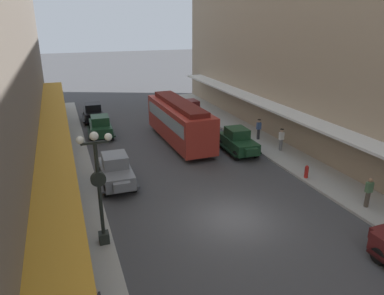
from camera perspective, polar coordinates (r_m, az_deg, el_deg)
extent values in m
plane|color=#424244|center=(18.47, 6.66, -11.26)|extent=(200.00, 200.00, 0.00)
cube|color=#A8A59E|center=(16.86, -17.63, -15.25)|extent=(3.00, 60.00, 0.15)
cube|color=#A8A59E|center=(22.54, 24.06, -6.73)|extent=(3.00, 60.00, 0.15)
cube|color=orange|center=(15.42, -20.98, -6.53)|extent=(1.80, 54.00, 0.16)
cube|color=white|center=(21.90, 26.26, 0.47)|extent=(1.80, 54.00, 0.16)
cube|color=#193D23|center=(26.90, 7.38, 0.69)|extent=(1.83, 3.96, 0.80)
cube|color=#193D23|center=(26.87, 7.22, 2.37)|extent=(1.50, 1.75, 0.70)
cube|color=#8C9EA8|center=(26.87, 7.22, 2.37)|extent=(1.43, 1.71, 0.42)
cube|color=#193D23|center=(25.10, 9.47, -0.72)|extent=(0.95, 0.39, 0.52)
cube|color=black|center=(27.41, 9.14, 0.27)|extent=(0.36, 3.52, 0.12)
cube|color=black|center=(26.62, 5.50, -0.17)|extent=(0.36, 3.52, 0.12)
cylinder|color=black|center=(26.25, 10.21, -0.88)|extent=(0.24, 0.69, 0.68)
cylinder|color=black|center=(25.55, 7.02, -1.30)|extent=(0.24, 0.69, 0.68)
cylinder|color=black|center=(28.52, 7.63, 0.96)|extent=(0.24, 0.69, 0.68)
cylinder|color=black|center=(27.88, 4.64, 0.62)|extent=(0.24, 0.69, 0.68)
cube|color=black|center=(36.33, -15.50, 5.21)|extent=(1.84, 3.96, 0.80)
cube|color=black|center=(35.92, -15.59, 6.27)|extent=(1.50, 1.75, 0.70)
cube|color=#8C9EA8|center=(35.92, -15.59, 6.27)|extent=(1.43, 1.71, 0.42)
cube|color=black|center=(38.39, -15.72, 6.03)|extent=(0.95, 0.39, 0.52)
cube|color=black|center=(36.38, -16.95, 4.56)|extent=(0.36, 3.52, 0.12)
cube|color=black|center=(36.47, -13.97, 4.88)|extent=(0.36, 3.52, 0.12)
cylinder|color=black|center=(37.73, -16.81, 4.98)|extent=(0.24, 0.69, 0.68)
cylinder|color=black|center=(37.80, -14.37, 5.24)|extent=(0.24, 0.69, 0.68)
cylinder|color=black|center=(35.09, -16.61, 3.91)|extent=(0.24, 0.69, 0.68)
cylinder|color=black|center=(35.16, -13.98, 4.19)|extent=(0.24, 0.69, 0.68)
cube|color=slate|center=(22.05, -12.02, -4.02)|extent=(1.76, 3.93, 0.80)
cube|color=slate|center=(21.99, -12.25, -1.98)|extent=(1.47, 1.72, 0.70)
cube|color=#8C9EA8|center=(21.99, -12.25, -1.98)|extent=(1.40, 1.69, 0.42)
cube|color=slate|center=(20.11, -11.15, -6.23)|extent=(0.94, 0.38, 0.52)
cube|color=#393A3D|center=(22.30, -9.54, -4.47)|extent=(0.30, 3.51, 0.12)
cube|color=#393A3D|center=(22.10, -14.40, -5.07)|extent=(0.30, 3.51, 0.12)
cylinder|color=black|center=(21.09, -9.23, -6.17)|extent=(0.23, 0.68, 0.68)
cylinder|color=black|center=(20.91, -13.60, -6.73)|extent=(0.23, 0.68, 0.68)
cylinder|color=black|center=(23.55, -10.48, -3.38)|extent=(0.23, 0.68, 0.68)
cylinder|color=black|center=(23.39, -14.38, -3.86)|extent=(0.23, 0.68, 0.68)
cube|color=#193D23|center=(31.44, -14.42, 3.06)|extent=(1.89, 3.98, 0.80)
cube|color=#193D23|center=(30.99, -14.51, 4.26)|extent=(1.52, 1.77, 0.70)
cube|color=#8C9EA8|center=(30.99, -14.51, 4.26)|extent=(1.45, 1.73, 0.42)
cube|color=#193D23|center=(33.47, -14.69, 4.14)|extent=(0.95, 0.41, 0.52)
cube|color=black|center=(31.50, -16.09, 2.33)|extent=(0.41, 3.52, 0.12)
cube|color=black|center=(31.58, -12.66, 2.68)|extent=(0.41, 3.52, 0.12)
cylinder|color=black|center=(32.83, -15.93, 2.90)|extent=(0.25, 0.69, 0.68)
cylinder|color=black|center=(32.90, -13.13, 3.19)|extent=(0.25, 0.69, 0.68)
cylinder|color=black|center=(30.22, -15.70, 1.47)|extent=(0.25, 0.69, 0.68)
cylinder|color=black|center=(30.30, -12.66, 1.78)|extent=(0.25, 0.69, 0.68)
cube|color=#591919|center=(17.85, 27.85, -11.94)|extent=(0.94, 0.37, 0.52)
cylinder|color=black|center=(17.13, 27.65, -15.08)|extent=(0.23, 0.68, 0.68)
cube|color=#591919|center=(36.37, -0.44, 5.95)|extent=(1.77, 3.93, 0.80)
cube|color=#591919|center=(35.96, -0.30, 7.02)|extent=(1.47, 1.73, 0.70)
cube|color=#8C9EA8|center=(35.96, -0.30, 7.02)|extent=(1.40, 1.69, 0.42)
cube|color=#591919|center=(38.29, -1.60, 6.74)|extent=(0.94, 0.38, 0.52)
cube|color=black|center=(36.12, -1.85, 5.32)|extent=(0.31, 3.51, 0.12)
cube|color=black|center=(36.79, 0.94, 5.60)|extent=(0.31, 3.51, 0.12)
cylinder|color=black|center=(37.44, -2.36, 5.71)|extent=(0.23, 0.68, 0.68)
cylinder|color=black|center=(37.98, -0.05, 5.94)|extent=(0.23, 0.68, 0.68)
cylinder|color=black|center=(34.95, -0.87, 4.69)|extent=(0.23, 0.68, 0.68)
cylinder|color=black|center=(35.54, 1.57, 4.94)|extent=(0.23, 0.68, 0.68)
cube|color=#A52D23|center=(28.52, -2.03, 4.10)|extent=(2.68, 9.65, 2.70)
cube|color=#5B1913|center=(28.14, -2.07, 7.09)|extent=(1.66, 8.67, 0.36)
cube|color=#8C9EA8|center=(28.39, -2.04, 5.01)|extent=(2.69, 8.88, 0.95)
cube|color=black|center=(26.44, 0.12, -0.72)|extent=(2.02, 1.24, 0.40)
cube|color=black|center=(31.58, -3.76, 2.71)|extent=(2.02, 1.24, 0.40)
cube|color=black|center=(16.72, -13.89, -13.81)|extent=(0.44, 0.44, 0.50)
cylinder|color=black|center=(15.57, -14.61, -6.57)|extent=(0.16, 0.16, 4.20)
cube|color=black|center=(14.77, -15.31, 0.75)|extent=(1.10, 0.10, 0.10)
sphere|color=white|center=(14.69, -17.50, 1.15)|extent=(0.32, 0.32, 0.32)
sphere|color=white|center=(14.77, -13.25, 1.66)|extent=(0.32, 0.32, 0.32)
sphere|color=white|center=(14.69, -15.40, 1.78)|extent=(0.36, 0.36, 0.36)
cylinder|color=black|center=(15.35, -14.77, -4.90)|extent=(0.64, 0.18, 0.64)
cylinder|color=silver|center=(15.45, -14.81, -4.75)|extent=(0.56, 0.02, 0.56)
cylinder|color=#B21E19|center=(23.37, 17.83, -3.81)|extent=(0.24, 0.24, 0.70)
sphere|color=#B21E19|center=(23.23, 17.93, -2.97)|extent=(0.20, 0.20, 0.20)
sphere|color=tan|center=(12.09, -15.39, -21.39)|extent=(0.22, 0.22, 0.22)
cylinder|color=#2D2D33|center=(29.81, 10.56, 2.11)|extent=(0.24, 0.24, 0.85)
cube|color=#3F598C|center=(29.61, 10.65, 3.41)|extent=(0.36, 0.22, 0.56)
sphere|color=tan|center=(29.50, 10.70, 4.16)|extent=(0.22, 0.22, 0.22)
cylinder|color=black|center=(29.47, 10.71, 4.38)|extent=(0.28, 0.28, 0.04)
cylinder|color=slate|center=(27.63, 14.01, 0.41)|extent=(0.24, 0.24, 0.85)
cube|color=white|center=(27.41, 14.13, 1.80)|extent=(0.36, 0.22, 0.56)
sphere|color=beige|center=(27.29, 14.20, 2.60)|extent=(0.22, 0.22, 0.22)
cylinder|color=black|center=(27.26, 14.23, 2.84)|extent=(0.28, 0.28, 0.04)
cylinder|color=#4C4238|center=(21.06, 26.22, -7.44)|extent=(0.24, 0.24, 0.85)
cube|color=#4C724C|center=(20.77, 26.51, -5.70)|extent=(0.36, 0.22, 0.56)
sphere|color=#9E7051|center=(20.62, 26.68, -4.70)|extent=(0.22, 0.22, 0.22)
cylinder|color=#2D2D33|center=(27.59, -21.31, -0.42)|extent=(0.24, 0.24, 0.85)
cube|color=#8C6647|center=(27.37, -21.50, 0.97)|extent=(0.36, 0.22, 0.56)
sphere|color=#9E7051|center=(27.25, -21.60, 1.76)|extent=(0.22, 0.22, 0.22)
cylinder|color=black|center=(27.22, -21.63, 2.00)|extent=(0.28, 0.28, 0.04)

